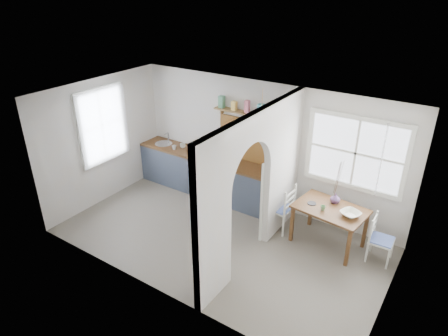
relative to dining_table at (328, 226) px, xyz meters
The scene contains 26 objects.
floor 1.97m from the dining_table, 149.75° to the right, with size 5.80×3.20×0.01m, color #6F6554.
ceiling 2.95m from the dining_table, 149.75° to the right, with size 5.80×3.20×0.01m, color beige.
walls 2.15m from the dining_table, 149.75° to the right, with size 5.81×3.21×2.60m.
partition 1.72m from the dining_table, 136.66° to the right, with size 0.12×3.20×2.60m.
kitchen_window 4.82m from the dining_table, 167.89° to the right, with size 0.10×1.16×1.50m, color white, non-canonical shape.
nook_window 1.37m from the dining_table, 77.65° to the left, with size 1.76×0.10×1.30m, color white, non-canonical shape.
counter 2.83m from the dining_table, behind, with size 3.50×0.60×0.90m.
sink 4.15m from the dining_table, behind, with size 0.40×0.40×0.02m, color silver.
backsplash 2.20m from the dining_table, 162.27° to the left, with size 1.65×0.03×0.90m, color brown.
shelf 2.54m from the dining_table, 164.65° to the left, with size 1.75×0.20×0.21m.
pendant_lamp 2.15m from the dining_table, behind, with size 0.26×0.26×0.16m, color beige.
utensil_rail 1.51m from the dining_table, behind, with size 0.02×0.02×0.50m, color silver.
dining_table is the anchor object (origin of this frame).
chair_left 0.94m from the dining_table, behind, with size 0.43×0.43×0.94m, color silver, non-canonical shape.
chair_right 0.91m from the dining_table, ahead, with size 0.38×0.38×0.83m, color silver, non-canonical shape.
kettle 1.56m from the dining_table, 168.00° to the left, with size 0.19×0.15×0.23m, color silver, non-canonical shape.
mug_a 3.73m from the dining_table, behind, with size 0.10×0.10×0.09m, color silver.
mug_b 3.65m from the dining_table, behind, with size 0.13×0.13×0.10m, color silver.
knife_block 2.99m from the dining_table, behind, with size 0.09×0.13×0.21m, color black.
jar 2.67m from the dining_table, 169.36° to the left, with size 0.09×0.09×0.14m, color #7B7459.
towel_magenta 1.10m from the dining_table, behind, with size 0.02×0.03×0.53m, color #B32750.
towel_orange 1.10m from the dining_table, behind, with size 0.02×0.03×0.50m, color orange.
bowl 0.55m from the dining_table, ahead, with size 0.32×0.32×0.08m, color #E9EACB.
table_cup 0.45m from the dining_table, 123.15° to the right, with size 0.09×0.09×0.08m, color #689660.
plate 0.50m from the dining_table, behind, with size 0.15×0.15×0.01m, color black.
vase 0.51m from the dining_table, 91.37° to the left, with size 0.18×0.18×0.18m, color #5E3E6C.
Camera 1 is at (3.40, -4.97, 4.40)m, focal length 32.00 mm.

